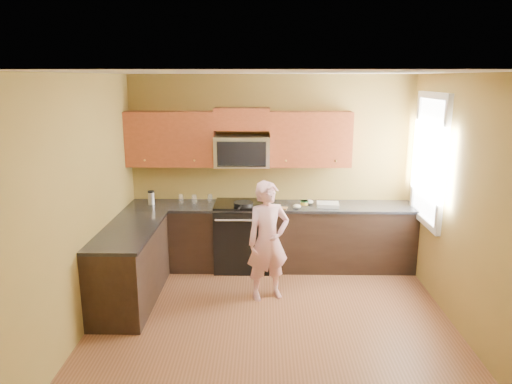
{
  "coord_description": "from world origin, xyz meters",
  "views": [
    {
      "loc": [
        -0.1,
        -4.7,
        2.66
      ],
      "look_at": [
        -0.2,
        1.3,
        1.2
      ],
      "focal_mm": 33.29,
      "sensor_mm": 36.0,
      "label": 1
    }
  ],
  "objects_px": {
    "stove": "(242,235)",
    "microwave": "(242,166)",
    "woman": "(268,241)",
    "travel_mug": "(152,204)",
    "frying_pan": "(244,206)",
    "butter_tub": "(304,205)"
  },
  "relations": [
    {
      "from": "stove",
      "to": "travel_mug",
      "type": "relative_size",
      "value": 4.89
    },
    {
      "from": "frying_pan",
      "to": "travel_mug",
      "type": "height_order",
      "value": "travel_mug"
    },
    {
      "from": "frying_pan",
      "to": "butter_tub",
      "type": "xyz_separation_m",
      "value": [
        0.84,
        0.19,
        -0.03
      ]
    },
    {
      "from": "woman",
      "to": "frying_pan",
      "type": "relative_size",
      "value": 3.21
    },
    {
      "from": "stove",
      "to": "woman",
      "type": "distance_m",
      "value": 1.05
    },
    {
      "from": "woman",
      "to": "microwave",
      "type": "bearing_deg",
      "value": 87.02
    },
    {
      "from": "frying_pan",
      "to": "microwave",
      "type": "bearing_deg",
      "value": 107.06
    },
    {
      "from": "stove",
      "to": "microwave",
      "type": "height_order",
      "value": "microwave"
    },
    {
      "from": "butter_tub",
      "to": "frying_pan",
      "type": "bearing_deg",
      "value": -167.28
    },
    {
      "from": "stove",
      "to": "woman",
      "type": "xyz_separation_m",
      "value": [
        0.36,
        -0.96,
        0.26
      ]
    },
    {
      "from": "microwave",
      "to": "travel_mug",
      "type": "distance_m",
      "value": 1.38
    },
    {
      "from": "microwave",
      "to": "woman",
      "type": "distance_m",
      "value": 1.35
    },
    {
      "from": "woman",
      "to": "butter_tub",
      "type": "distance_m",
      "value": 1.12
    },
    {
      "from": "butter_tub",
      "to": "travel_mug",
      "type": "height_order",
      "value": "travel_mug"
    },
    {
      "from": "stove",
      "to": "butter_tub",
      "type": "height_order",
      "value": "butter_tub"
    },
    {
      "from": "woman",
      "to": "travel_mug",
      "type": "distance_m",
      "value": 1.91
    },
    {
      "from": "microwave",
      "to": "woman",
      "type": "height_order",
      "value": "microwave"
    },
    {
      "from": "microwave",
      "to": "woman",
      "type": "xyz_separation_m",
      "value": [
        0.36,
        -1.08,
        -0.72
      ]
    },
    {
      "from": "microwave",
      "to": "travel_mug",
      "type": "relative_size",
      "value": 3.91
    },
    {
      "from": "frying_pan",
      "to": "butter_tub",
      "type": "distance_m",
      "value": 0.86
    },
    {
      "from": "stove",
      "to": "frying_pan",
      "type": "xyz_separation_m",
      "value": [
        0.03,
        -0.17,
        0.47
      ]
    },
    {
      "from": "stove",
      "to": "travel_mug",
      "type": "xyz_separation_m",
      "value": [
        -1.27,
        0.02,
        0.45
      ]
    }
  ]
}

